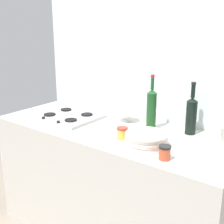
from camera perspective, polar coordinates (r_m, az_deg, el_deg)
name	(u,v)px	position (r m, az deg, el deg)	size (l,w,h in m)	color
counter_block	(112,184)	(2.34, 0.00, -13.52)	(1.80, 0.70, 0.90)	beige
backsplash_panel	(141,92)	(2.40, 5.51, 3.80)	(1.90, 0.06, 2.19)	silver
stovetop_hob	(68,116)	(2.40, -8.31, -0.83)	(0.47, 0.40, 0.04)	#B2B2B7
plate_stack	(146,140)	(1.84, 6.48, -5.25)	(0.26, 0.27, 0.08)	silver
wine_bottle_leftmost	(151,108)	(2.11, 7.52, 0.71)	(0.07, 0.07, 0.39)	#19471E
wine_bottle_mid_left	(191,114)	(2.07, 14.86, -0.45)	(0.07, 0.07, 0.36)	black
mixing_bowl	(127,116)	(2.29, 2.81, -0.73)	(0.16, 0.16, 0.08)	white
condiment_jar_front	(122,133)	(1.94, 1.96, -4.03)	(0.07, 0.07, 0.08)	gold
condiment_jar_rear	(165,153)	(1.68, 9.99, -7.60)	(0.07, 0.07, 0.08)	#C64C2D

